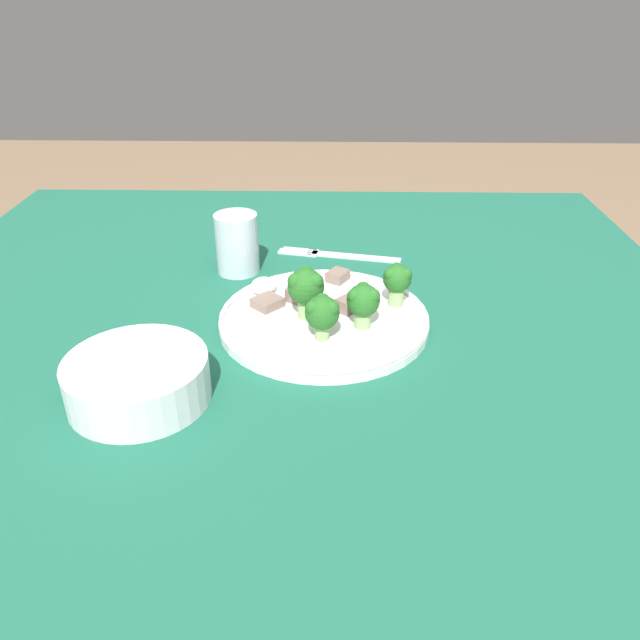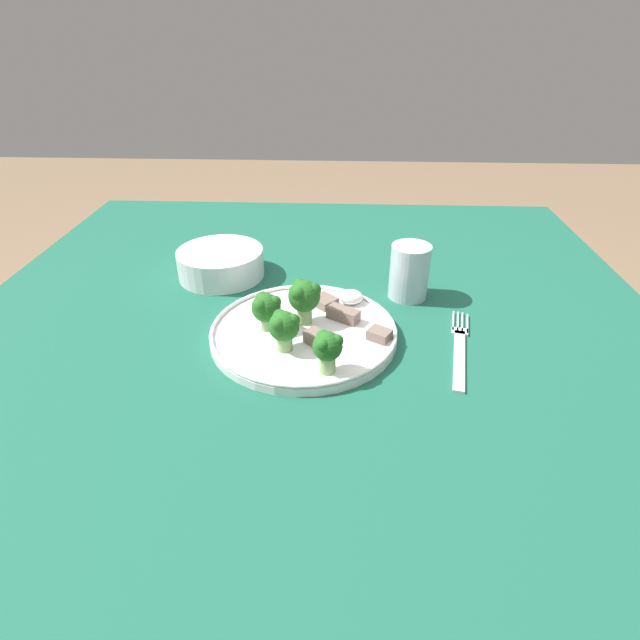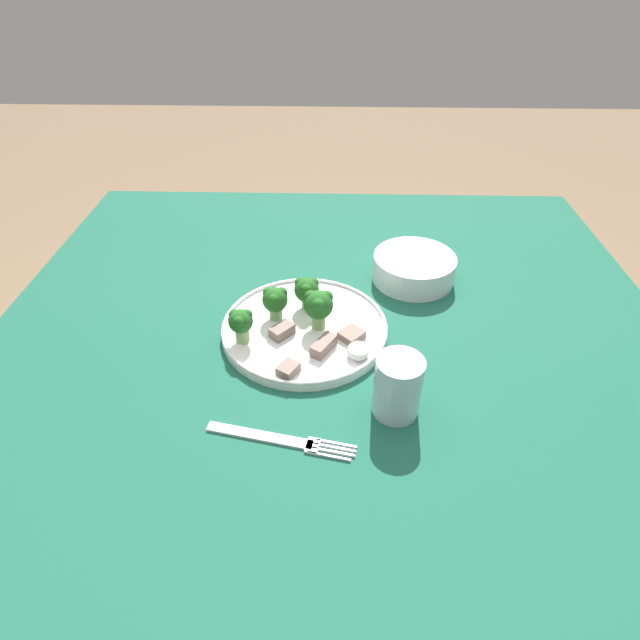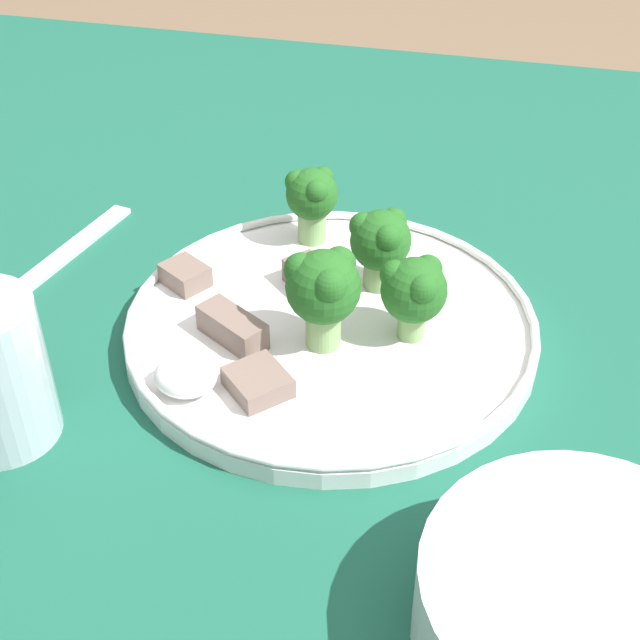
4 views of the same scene
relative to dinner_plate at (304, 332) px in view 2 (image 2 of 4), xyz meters
name	(u,v)px [view 2 (image 2 of 4)]	position (x,y,z in m)	size (l,w,h in m)	color
ground_plane	(314,591)	(0.01, 0.04, -0.74)	(8.00, 8.00, 0.00)	#7F664C
table	(311,370)	(0.01, 0.04, -0.10)	(1.10, 1.14, 0.73)	#195642
dinner_plate	(304,332)	(0.00, 0.00, 0.00)	(0.27, 0.27, 0.02)	white
fork	(459,349)	(0.22, -0.02, -0.01)	(0.06, 0.20, 0.00)	silver
cream_bowl	(221,264)	(-0.16, 0.20, 0.01)	(0.15, 0.15, 0.05)	silver
drinking_glass	(409,274)	(0.16, 0.13, 0.03)	(0.06, 0.06, 0.09)	#B2C1CC
broccoli_floret_near_rim_left	(304,297)	(0.00, 0.02, 0.05)	(0.05, 0.05, 0.07)	#7FA866
broccoli_floret_center_left	(327,348)	(0.04, -0.10, 0.04)	(0.04, 0.04, 0.06)	#7FA866
broccoli_floret_back_left	(284,327)	(-0.02, -0.05, 0.04)	(0.04, 0.04, 0.06)	#7FA866
broccoli_floret_front_left	(266,308)	(-0.05, 0.00, 0.04)	(0.04, 0.04, 0.06)	#7FA866
meat_slice_front_slice	(380,335)	(0.11, -0.02, 0.01)	(0.04, 0.04, 0.01)	#756056
meat_slice_middle_slice	(324,301)	(0.03, 0.08, 0.01)	(0.05, 0.05, 0.01)	#756056
meat_slice_rear_slice	(343,314)	(0.06, 0.03, 0.01)	(0.05, 0.04, 0.02)	#756056
meat_slice_edge_slice	(318,339)	(0.02, -0.03, 0.01)	(0.04, 0.04, 0.02)	#756056
sauce_dollop	(351,297)	(0.07, 0.09, 0.01)	(0.04, 0.03, 0.02)	white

